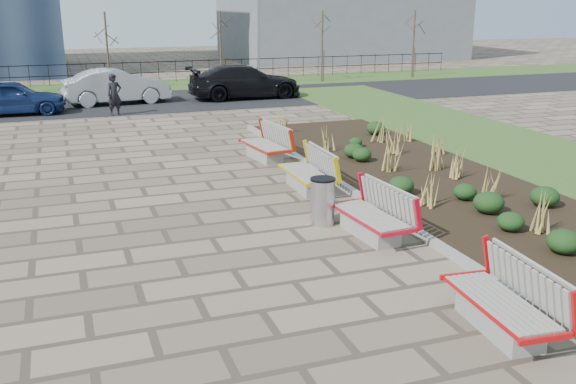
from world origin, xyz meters
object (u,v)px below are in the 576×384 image
object	(u,v)px
bench_a	(500,298)
bench_d	(264,143)
litter_bin	(323,202)
pedestrian	(114,95)
lamp_east	(258,30)
car_black	(245,82)
bench_c	(306,171)
car_blue	(12,97)
car_silver	(117,86)
bench_b	(370,213)

from	to	relation	value
bench_a	bench_d	bearing A→B (deg)	94.61
litter_bin	pedestrian	world-z (taller)	pedestrian
lamp_east	car_black	bearing A→B (deg)	-115.10
bench_c	bench_d	bearing A→B (deg)	90.83
bench_d	car_black	bearing A→B (deg)	69.22
bench_c	litter_bin	world-z (taller)	bench_c
car_black	pedestrian	bearing A→B (deg)	114.67
bench_d	car_black	distance (m)	12.67
bench_a	car_blue	xyz separation A→B (m)	(-7.42, 21.91, 0.23)
bench_a	lamp_east	bearing A→B (deg)	84.38
litter_bin	lamp_east	distance (m)	23.46
bench_d	car_blue	bearing A→B (deg)	116.91
bench_a	car_black	bearing A→B (deg)	87.42
bench_d	pedestrian	world-z (taller)	pedestrian
litter_bin	pedestrian	bearing A→B (deg)	100.54
car_silver	lamp_east	size ratio (longest dim) A/B	0.79
bench_b	car_silver	size ratio (longest dim) A/B	0.44
car_blue	lamp_east	xyz separation A→B (m)	(12.42, 5.79, 2.31)
car_black	lamp_east	bearing A→B (deg)	-25.43
car_blue	car_black	xyz separation A→B (m)	(10.37, 1.41, 0.08)
bench_c	car_black	world-z (taller)	car_black
bench_a	bench_d	distance (m)	11.00
bench_a	car_silver	world-z (taller)	car_silver
bench_b	pedestrian	size ratio (longest dim) A/B	1.22
bench_a	car_black	world-z (taller)	car_black
bench_c	lamp_east	distance (m)	20.89
bench_b	bench_d	size ratio (longest dim) A/B	1.00
bench_d	litter_bin	bearing A→B (deg)	-103.13
litter_bin	bench_a	bearing A→B (deg)	-83.21
bench_c	car_black	size ratio (longest dim) A/B	0.39
bench_a	lamp_east	distance (m)	28.27
car_black	lamp_east	world-z (taller)	lamp_east
bench_d	car_blue	xyz separation A→B (m)	(-7.42, 10.91, 0.23)
lamp_east	pedestrian	bearing A→B (deg)	-138.91
bench_c	litter_bin	size ratio (longest dim) A/B	2.13
bench_a	litter_bin	xyz separation A→B (m)	(-0.60, 5.07, -0.01)
litter_bin	car_blue	size ratio (longest dim) A/B	0.24
bench_c	car_black	distance (m)	16.02
lamp_east	bench_d	bearing A→B (deg)	-106.67
car_blue	car_black	world-z (taller)	car_black
bench_a	litter_bin	world-z (taller)	bench_a
bench_b	car_silver	distance (m)	19.76
bench_a	bench_c	size ratio (longest dim) A/B	1.00
bench_b	lamp_east	size ratio (longest dim) A/B	0.35
pedestrian	car_silver	distance (m)	3.26
bench_b	car_silver	world-z (taller)	car_silver
bench_d	pedestrian	size ratio (longest dim) A/B	1.22
bench_b	litter_bin	bearing A→B (deg)	116.64
car_silver	lamp_east	bearing A→B (deg)	-68.73
bench_d	lamp_east	bearing A→B (deg)	66.00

